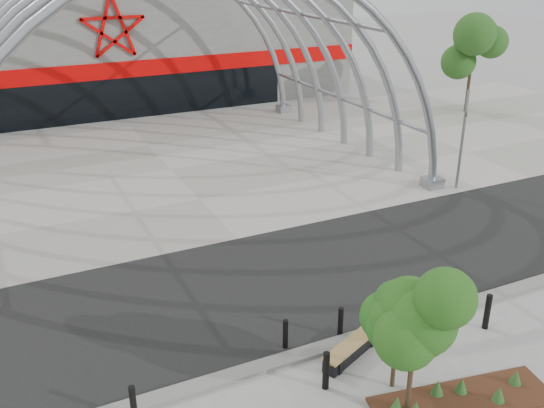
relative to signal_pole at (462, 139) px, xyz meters
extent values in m
plane|color=gray|center=(-10.95, -7.46, -2.35)|extent=(140.00, 140.00, 0.00)
cube|color=black|center=(-10.95, -3.96, -2.34)|extent=(140.00, 7.00, 0.02)
cube|color=#9D9A8F|center=(-10.95, 8.04, -2.33)|extent=(60.00, 17.00, 0.04)
cube|color=slate|center=(-10.95, -7.71, -2.29)|extent=(60.00, 0.50, 0.12)
cube|color=slate|center=(-10.95, 26.04, 1.65)|extent=(34.00, 15.00, 8.00)
cube|color=black|center=(-10.95, 18.59, -1.05)|extent=(22.00, 0.25, 2.60)
cube|color=#D60202|center=(-10.95, 18.59, 0.75)|extent=(34.00, 0.30, 1.00)
torus|color=#8F9399|center=(-10.95, 0.54, -2.35)|extent=(20.36, 0.36, 20.36)
torus|color=#8F9399|center=(-10.95, 3.04, -2.35)|extent=(20.36, 0.36, 20.36)
torus|color=#8F9399|center=(-10.95, 5.54, -2.35)|extent=(20.36, 0.36, 20.36)
torus|color=#8F9399|center=(-10.95, 8.04, -2.35)|extent=(20.36, 0.36, 20.36)
torus|color=#8F9399|center=(-10.95, 10.54, -2.35)|extent=(20.36, 0.36, 20.36)
torus|color=#8F9399|center=(-10.95, 13.04, -2.35)|extent=(20.36, 0.36, 20.36)
torus|color=#8F9399|center=(-10.95, 15.54, -2.35)|extent=(20.36, 0.36, 20.36)
cylinder|color=#8F9399|center=(-1.29, 8.04, 0.23)|extent=(0.20, 15.00, 0.20)
cylinder|color=#8F9399|center=(-3.88, 8.04, 4.72)|extent=(0.20, 15.00, 0.20)
cube|color=#8F9399|center=(-0.95, 0.54, -2.10)|extent=(0.80, 0.80, 0.50)
cube|color=#8F9399|center=(-0.95, 15.54, -2.10)|extent=(0.80, 0.80, 0.50)
cube|color=black|center=(-9.44, -10.96, -2.31)|extent=(4.67, 2.15, 0.09)
cone|color=#315C26|center=(-10.83, -10.89, -2.07)|extent=(0.31, 0.31, 0.39)
cone|color=#315C26|center=(-9.30, -10.72, -2.07)|extent=(0.31, 0.31, 0.39)
cone|color=#315C26|center=(-8.71, -11.36, -2.07)|extent=(0.31, 0.31, 0.39)
cone|color=#315C26|center=(-9.89, -10.53, -2.07)|extent=(0.31, 0.31, 0.39)
cone|color=#315C26|center=(-7.87, -11.07, -2.07)|extent=(0.31, 0.31, 0.39)
cone|color=#315C26|center=(-11.12, -10.57, -2.07)|extent=(0.31, 0.31, 0.39)
cylinder|color=gray|center=(0.00, 0.00, -0.10)|extent=(0.13, 0.13, 4.50)
imported|color=black|center=(0.00, 0.00, 0.89)|extent=(0.14, 0.64, 0.13)
cylinder|color=#302414|center=(-10.87, -10.64, -1.38)|extent=(0.12, 0.12, 1.95)
ellipsoid|color=#1B4D10|center=(-10.87, -10.64, 0.39)|extent=(1.67, 1.67, 2.12)
cylinder|color=#342819|center=(-10.63, -9.73, -1.48)|extent=(0.12, 0.12, 1.74)
ellipsoid|color=#125110|center=(-10.63, -9.73, 0.10)|extent=(1.44, 1.44, 1.90)
cube|color=black|center=(-10.94, -8.30, -2.18)|extent=(2.04, 1.18, 0.35)
cube|color=black|center=(-11.64, -8.60, -2.15)|extent=(0.29, 0.46, 0.41)
cube|color=black|center=(-10.23, -7.99, -2.15)|extent=(0.29, 0.46, 0.41)
cube|color=olive|center=(-10.94, -8.30, -1.94)|extent=(2.11, 1.26, 0.06)
cylinder|color=black|center=(-16.73, -8.14, -1.87)|extent=(0.16, 0.16, 0.97)
cylinder|color=black|center=(-12.18, -9.08, -1.83)|extent=(0.17, 0.17, 1.06)
cylinder|color=black|center=(-12.34, -7.19, -1.91)|extent=(0.14, 0.14, 0.89)
cylinder|color=black|center=(-10.71, -7.38, -1.89)|extent=(0.15, 0.15, 0.93)
cylinder|color=black|center=(-6.73, -8.85, -1.81)|extent=(0.18, 0.18, 1.10)
cylinder|color=black|center=(10.05, 10.54, -0.84)|extent=(0.20, 0.20, 3.03)
ellipsoid|color=#1D4718|center=(10.05, 10.54, 1.91)|extent=(2.70, 2.70, 3.30)
camera|label=1|loc=(-18.62, -19.38, 7.79)|focal=40.00mm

